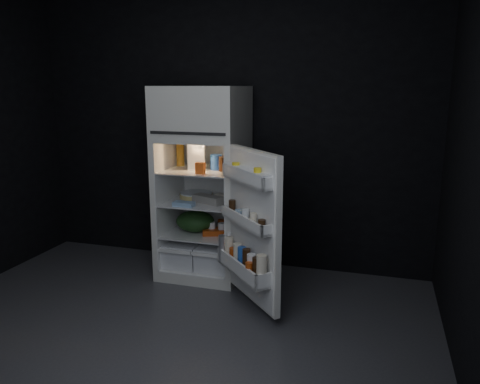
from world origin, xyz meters
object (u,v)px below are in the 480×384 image
(milk_jug, at_px, (197,156))
(yogurt_tray, at_px, (218,231))
(egg_carton, at_px, (208,199))
(fridge_door, at_px, (250,230))
(refrigerator, at_px, (204,176))

(milk_jug, relative_size, yogurt_tray, 0.84)
(egg_carton, bearing_deg, fridge_door, -22.28)
(refrigerator, bearing_deg, fridge_door, -45.82)
(refrigerator, distance_m, fridge_door, 0.95)
(milk_jug, xyz_separation_m, yogurt_tray, (0.21, -0.04, -0.69))
(refrigerator, bearing_deg, egg_carton, -54.48)
(fridge_door, xyz_separation_m, milk_jug, (-0.68, 0.61, 0.47))
(fridge_door, height_order, yogurt_tray, fridge_door)
(egg_carton, distance_m, yogurt_tray, 0.32)
(milk_jug, distance_m, egg_carton, 0.41)
(refrigerator, relative_size, fridge_door, 1.46)
(fridge_door, height_order, milk_jug, fridge_door)
(refrigerator, distance_m, egg_carton, 0.24)
(fridge_door, xyz_separation_m, yogurt_tray, (-0.47, 0.57, -0.23))
(refrigerator, xyz_separation_m, fridge_door, (0.63, -0.65, -0.28))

